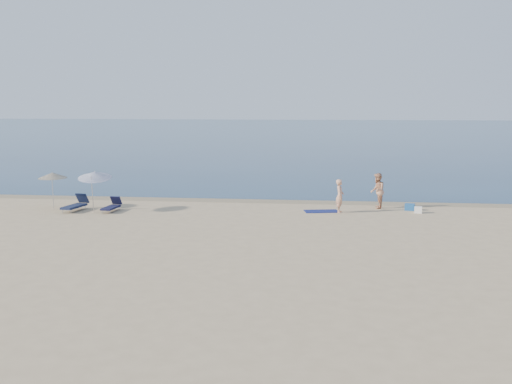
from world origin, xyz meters
The scene contains 12 objects.
ground centered at (0.00, 0.00, 0.00)m, with size 160.00×160.00×0.00m, color tan.
sea centered at (0.00, 100.00, 0.00)m, with size 240.00×160.00×0.01m, color #0B2545.
wet_sand_strip centered at (0.00, 19.40, 0.00)m, with size 240.00×1.60×0.00m, color #847254.
person_left centered at (3.72, 16.18, 0.85)m, with size 0.62×0.41×1.69m, color tan.
person_right centered at (5.69, 17.70, 0.94)m, with size 0.91×0.71×1.87m, color tan.
beach_towel centered at (2.80, 16.32, 0.01)m, with size 1.71×0.95×0.03m, color #101750.
white_bag centered at (7.67, 16.47, 0.16)m, with size 0.37×0.32×0.32m, color white.
blue_cooler centered at (7.34, 17.25, 0.18)m, with size 0.49×0.35×0.35m, color #1C5398.
umbrella_near centered at (-8.66, 14.84, 1.90)m, with size 2.01×2.03×2.26m.
umbrella_far centered at (-11.23, 15.52, 1.76)m, with size 1.53×1.54×2.00m.
lounger_left centered at (-9.84, 15.04, 0.30)m, with size 0.89×1.93×0.82m.
lounger_right centered at (-7.91, 15.07, 0.26)m, with size 0.63×1.65×0.71m.
Camera 1 is at (3.46, -16.26, 5.61)m, focal length 45.00 mm.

